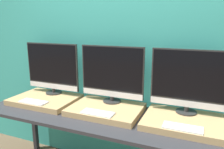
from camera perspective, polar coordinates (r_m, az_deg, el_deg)
wall_back at (r=2.24m, az=1.93°, el=6.28°), size 8.00×0.04×2.60m
workbench at (r=2.04m, az=-2.45°, el=-12.21°), size 2.27×0.69×0.76m
wooden_riser_left at (r=2.41m, az=-16.97°, el=-6.23°), size 0.65×0.49×0.05m
monitor_left at (r=2.44m, az=-15.34°, el=1.73°), size 0.63×0.18×0.55m
keyboard_left at (r=2.28m, az=-19.83°, el=-6.72°), size 0.29×0.12×0.01m
wooden_riser_center at (r=2.06m, az=-1.58°, el=-9.05°), size 0.65×0.49×0.05m
monitor_center at (r=2.09m, az=-0.02°, el=0.32°), size 0.63×0.18×0.55m
keyboard_center at (r=1.90m, az=-3.78°, el=-9.95°), size 0.29×0.12×0.01m
wooden_riser_right at (r=1.91m, az=18.38°, el=-11.68°), size 0.65×0.49×0.05m
monitor_right at (r=1.94m, az=19.41°, el=-1.48°), size 0.63×0.18×0.55m
keyboard_right at (r=1.73m, az=17.97°, el=-13.02°), size 0.29×0.12×0.01m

